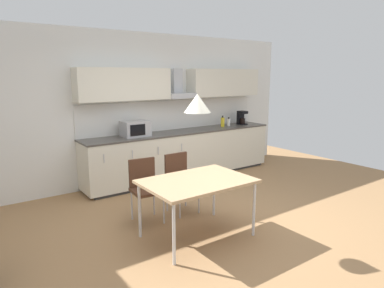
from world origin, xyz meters
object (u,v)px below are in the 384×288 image
Objects in this scene: dining_table at (197,184)px; bottle_white at (229,122)px; bottle_yellow at (223,122)px; chair_far_left at (145,183)px; microwave at (136,129)px; coffee_maker at (241,118)px; pendant_lamp at (197,103)px; chair_far_right at (180,176)px.

bottle_white is at bearing 42.09° from dining_table.
bottle_yellow is 3.04m from chair_far_left.
coffee_maker is (2.62, 0.03, 0.01)m from microwave.
bottle_white is (-0.40, -0.03, -0.07)m from coffee_maker.
pendant_lamp is at bearing -137.91° from bottle_white.
bottle_yellow is 0.73× the size of pendant_lamp.
dining_table is 0.91m from chair_far_right.
coffee_maker is at bearing 4.06° from bottle_white.
coffee_maker reaches higher than dining_table.
bottle_yellow is 2.55m from chair_far_right.
bottle_yellow is at bearing 28.60° from chair_far_left.
pendant_lamp is at bearing -97.39° from microwave.
bottle_yellow is 3.29m from dining_table.
bottle_white is 0.17m from bottle_yellow.
coffee_maker is 0.23× the size of dining_table.
dining_table is 0.99m from pendant_lamp.
bottle_white is (2.22, -0.00, -0.06)m from microwave.
chair_far_left and chair_far_right have the same top height.
coffee_maker reaches higher than bottle_white.
chair_far_right is 2.72× the size of pendant_lamp.
coffee_maker is 1.28× the size of bottle_yellow.
microwave is at bearing 82.61° from dining_table.
chair_far_right is (0.58, 0.00, 0.00)m from chair_far_left.
coffee_maker is 0.41m from bottle_white.
coffee_maker is at bearing 24.48° from chair_far_left.
chair_far_right is at bearing 70.67° from dining_table.
pendant_lamp reaches higher than chair_far_right.
microwave is 1.50× the size of pendant_lamp.
bottle_white is at bearing -0.06° from microwave.
bottle_yellow is (2.05, 0.00, -0.04)m from microwave.
microwave is 1.60× the size of coffee_maker.
microwave is 0.55× the size of chair_far_right.
dining_table is (-0.30, -2.27, -0.37)m from microwave.
chair_far_left is (-0.58, -1.43, -0.54)m from microwave.
chair_far_right is at bearing -150.91° from coffee_maker.
microwave reaches higher than bottle_yellow.
chair_far_right reaches higher than dining_table.
bottle_white is 3.46m from pendant_lamp.
coffee_maker is 0.34× the size of chair_far_left.
bottle_yellow is (-0.17, 0.00, 0.02)m from bottle_white.
microwave is 2.62m from coffee_maker.
chair_far_right is (-2.22, -1.43, -0.48)m from bottle_white.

